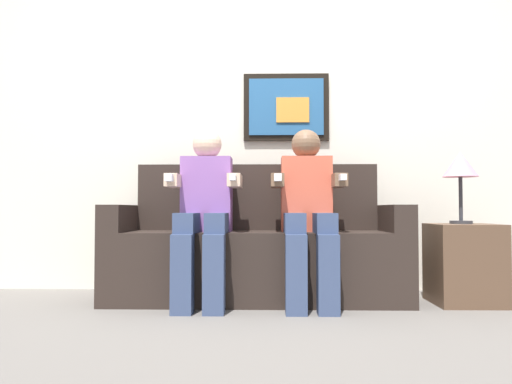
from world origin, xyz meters
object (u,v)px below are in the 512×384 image
Objects in this scene: person_on_left at (205,207)px; person_on_right at (308,207)px; couch at (257,252)px; side_table_right at (464,264)px; table_lamp at (460,168)px.

person_on_left is 1.00× the size of person_on_right.
couch is at bearing 27.44° from person_on_left.
person_on_right is (0.64, 0.00, 0.00)m from person_on_left.
person_on_right is 1.05m from side_table_right.
person_on_right is at bearing -176.43° from side_table_right.
person_on_left is at bearing 180.00° from person_on_right.
person_on_right is 2.41× the size of table_lamp.
table_lamp is at bearing 91.51° from side_table_right.
table_lamp is at bearing 3.46° from person_on_left.
couch is at bearing 152.55° from person_on_right.
person_on_right is (0.32, -0.17, 0.29)m from couch.
person_on_right reaches higher than couch.
couch is 3.83× the size of side_table_right.
person_on_right reaches higher than side_table_right.
person_on_left is 2.22× the size of side_table_right.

